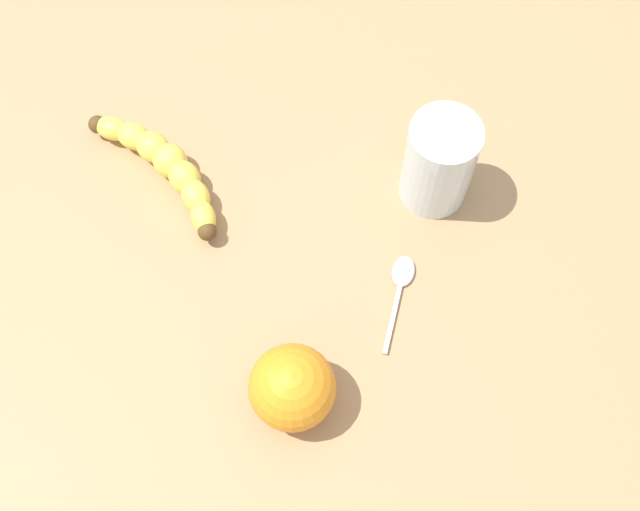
# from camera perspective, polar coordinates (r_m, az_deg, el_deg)

# --- Properties ---
(wooden_tabletop) EXTENTS (1.20, 1.20, 0.03)m
(wooden_tabletop) POSITION_cam_1_polar(r_m,az_deg,el_deg) (0.90, -4.38, 3.35)
(wooden_tabletop) COLOR #A77F54
(wooden_tabletop) RESTS_ON ground
(banana) EXTENTS (0.20, 0.08, 0.04)m
(banana) POSITION_cam_1_polar(r_m,az_deg,el_deg) (0.90, -11.11, 6.37)
(banana) COLOR #F4D44B
(banana) RESTS_ON wooden_tabletop
(smoothie_glass) EXTENTS (0.08, 0.08, 0.12)m
(smoothie_glass) POSITION_cam_1_polar(r_m,az_deg,el_deg) (0.85, 8.52, 6.53)
(smoothie_glass) COLOR silver
(smoothie_glass) RESTS_ON wooden_tabletop
(orange_fruit) EXTENTS (0.08, 0.08, 0.08)m
(orange_fruit) POSITION_cam_1_polar(r_m,az_deg,el_deg) (0.76, -2.01, -9.46)
(orange_fruit) COLOR orange
(orange_fruit) RESTS_ON wooden_tabletop
(teaspoon) EXTENTS (0.09, 0.09, 0.01)m
(teaspoon) POSITION_cam_1_polar(r_m,az_deg,el_deg) (0.84, 5.91, -1.54)
(teaspoon) COLOR silver
(teaspoon) RESTS_ON wooden_tabletop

